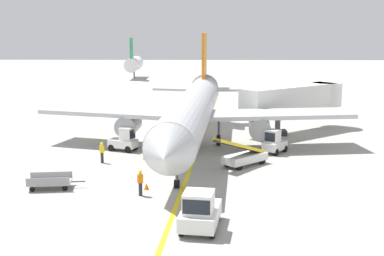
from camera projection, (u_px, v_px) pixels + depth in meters
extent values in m
plane|color=#9E9B93|center=(182.00, 184.00, 35.91)|extent=(300.00, 300.00, 0.00)
cube|color=yellow|center=(191.00, 166.00, 40.81)|extent=(6.14, 79.81, 0.01)
cylinder|color=#B2B5BA|center=(193.00, 111.00, 45.73)|extent=(5.48, 30.16, 3.30)
cone|color=#B2B5BA|center=(167.00, 154.00, 29.88)|extent=(3.40, 2.63, 3.23)
cone|color=#B2B5BA|center=(206.00, 87.00, 61.70)|extent=(3.33, 3.02, 3.14)
cube|color=#B2B5BA|center=(278.00, 114.00, 46.58)|extent=(13.48, 6.13, 0.36)
cylinder|color=gray|center=(259.00, 127.00, 45.94)|extent=(2.13, 3.33, 1.90)
cube|color=#B2B5BA|center=(113.00, 112.00, 47.96)|extent=(13.71, 7.85, 0.36)
cylinder|color=gray|center=(129.00, 125.00, 47.02)|extent=(2.13, 3.33, 1.90)
cube|color=orange|center=(204.00, 56.00, 58.68)|extent=(0.57, 4.01, 5.20)
cube|color=#B2B5BA|center=(231.00, 89.00, 58.69)|extent=(5.33, 2.54, 0.24)
cube|color=#B2B5BA|center=(177.00, 89.00, 59.24)|extent=(5.55, 3.25, 0.24)
cylinder|color=#4C4C51|center=(177.00, 165.00, 34.83)|extent=(0.20, 0.20, 3.12)
cylinder|color=black|center=(177.00, 184.00, 35.07)|extent=(0.39, 0.58, 0.56)
cylinder|color=#4C4C51|center=(219.00, 128.00, 47.83)|extent=(0.20, 0.20, 3.12)
cylinder|color=black|center=(219.00, 140.00, 48.03)|extent=(0.42, 0.98, 0.96)
cylinder|color=#4C4C51|center=(171.00, 128.00, 48.24)|extent=(0.20, 0.20, 3.12)
cylinder|color=black|center=(171.00, 139.00, 48.44)|extent=(0.42, 0.98, 0.96)
cube|color=black|center=(171.00, 141.00, 31.77)|extent=(2.87, 1.20, 0.60)
cube|color=silver|center=(291.00, 98.00, 53.18)|extent=(11.01, 9.51, 2.50)
cylinder|color=silver|center=(327.00, 94.00, 56.57)|extent=(3.20, 3.20, 2.50)
cylinder|color=#59595B|center=(278.00, 123.00, 52.56)|extent=(0.56, 0.56, 2.35)
cube|color=#333338|center=(277.00, 132.00, 52.73)|extent=(1.80, 1.40, 0.50)
cube|color=silver|center=(200.00, 215.00, 27.89)|extent=(2.39, 3.83, 0.80)
cube|color=silver|center=(199.00, 202.00, 27.11)|extent=(1.73, 1.82, 1.10)
cube|color=black|center=(196.00, 207.00, 26.35)|extent=(1.42, 0.28, 0.77)
cylinder|color=black|center=(212.00, 232.00, 26.62)|extent=(0.30, 0.63, 0.60)
cylinder|color=black|center=(181.00, 230.00, 26.87)|extent=(0.30, 0.63, 0.60)
cylinder|color=black|center=(218.00, 215.00, 29.06)|extent=(0.30, 0.63, 0.60)
cylinder|color=black|center=(189.00, 214.00, 29.32)|extent=(0.30, 0.63, 0.60)
cube|color=silver|center=(123.00, 143.00, 45.79)|extent=(2.71, 2.09, 0.70)
cube|color=silver|center=(127.00, 134.00, 45.47)|extent=(1.39, 1.36, 1.10)
cube|color=black|center=(132.00, 134.00, 45.27)|extent=(0.43, 0.94, 0.77)
cylinder|color=black|center=(135.00, 147.00, 46.04)|extent=(0.64, 0.43, 0.60)
cylinder|color=black|center=(128.00, 149.00, 45.04)|extent=(0.64, 0.43, 0.60)
cylinder|color=black|center=(118.00, 145.00, 46.68)|extent=(0.64, 0.43, 0.60)
cylinder|color=black|center=(112.00, 148.00, 45.68)|extent=(0.64, 0.43, 0.60)
cube|color=silver|center=(275.00, 146.00, 44.93)|extent=(2.45, 2.71, 0.70)
cube|color=silver|center=(273.00, 136.00, 44.43)|extent=(1.47, 1.48, 1.10)
cube|color=black|center=(270.00, 137.00, 44.03)|extent=(0.84, 0.63, 0.77)
cylinder|color=black|center=(276.00, 152.00, 44.01)|extent=(0.53, 0.62, 0.60)
cylinder|color=black|center=(264.00, 150.00, 44.66)|extent=(0.53, 0.62, 0.60)
cylinder|color=black|center=(285.00, 149.00, 45.33)|extent=(0.53, 0.62, 0.60)
cylinder|color=black|center=(274.00, 147.00, 45.98)|extent=(0.53, 0.62, 0.60)
cube|color=silver|center=(245.00, 158.00, 40.80)|extent=(3.80, 3.70, 0.60)
cylinder|color=black|center=(239.00, 166.00, 39.51)|extent=(0.59, 0.57, 0.60)
cylinder|color=black|center=(227.00, 163.00, 40.44)|extent=(0.59, 0.57, 0.60)
cylinder|color=black|center=(262.00, 160.00, 41.27)|extent=(0.59, 0.57, 0.60)
cylinder|color=black|center=(250.00, 157.00, 42.20)|extent=(0.59, 0.57, 0.60)
cube|color=black|center=(240.00, 147.00, 40.23)|extent=(4.25, 4.08, 1.76)
cube|color=yellow|center=(244.00, 147.00, 39.88)|extent=(3.71, 3.50, 1.84)
cube|color=yellow|center=(236.00, 145.00, 40.53)|extent=(3.71, 3.50, 1.84)
cube|color=#A5A5A8|center=(50.00, 182.00, 34.90)|extent=(2.97, 1.84, 0.16)
cube|color=#4C4C51|center=(78.00, 182.00, 35.10)|extent=(0.90, 0.19, 0.08)
cylinder|color=#4C4C51|center=(85.00, 181.00, 35.14)|extent=(0.12, 0.12, 0.05)
cube|color=gray|center=(51.00, 175.00, 35.59)|extent=(2.78, 0.42, 0.50)
cube|color=gray|center=(48.00, 182.00, 34.12)|extent=(2.78, 0.42, 0.50)
cylinder|color=black|center=(67.00, 183.00, 35.64)|extent=(0.37, 0.16, 0.36)
cylinder|color=black|center=(65.00, 188.00, 34.47)|extent=(0.37, 0.16, 0.36)
cylinder|color=black|center=(36.00, 184.00, 35.43)|extent=(0.37, 0.16, 0.36)
cylinder|color=black|center=(32.00, 189.00, 34.25)|extent=(0.37, 0.16, 0.36)
cylinder|color=#26262D|center=(140.00, 189.00, 33.39)|extent=(0.24, 0.24, 0.85)
cube|color=orange|center=(140.00, 179.00, 33.26)|extent=(0.36, 0.22, 0.56)
sphere|color=tan|center=(140.00, 173.00, 33.19)|extent=(0.20, 0.20, 0.20)
sphere|color=yellow|center=(140.00, 172.00, 33.18)|extent=(0.24, 0.24, 0.24)
cylinder|color=#26262D|center=(102.00, 158.00, 41.59)|extent=(0.24, 0.24, 0.85)
cube|color=yellow|center=(102.00, 149.00, 41.46)|extent=(0.36, 0.22, 0.56)
sphere|color=beige|center=(102.00, 144.00, 41.39)|extent=(0.20, 0.20, 0.20)
sphere|color=yellow|center=(102.00, 144.00, 41.38)|extent=(0.24, 0.24, 0.24)
cone|color=orange|center=(146.00, 186.00, 34.70)|extent=(0.36, 0.36, 0.44)
cone|color=orange|center=(145.00, 157.00, 42.79)|extent=(0.36, 0.36, 0.44)
cylinder|color=silver|center=(134.00, 64.00, 113.68)|extent=(3.00, 10.00, 3.00)
cylinder|color=#3F3F3F|center=(134.00, 75.00, 114.10)|extent=(0.30, 0.30, 1.60)
cube|color=#198C4C|center=(131.00, 48.00, 109.59)|extent=(0.24, 3.20, 4.40)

